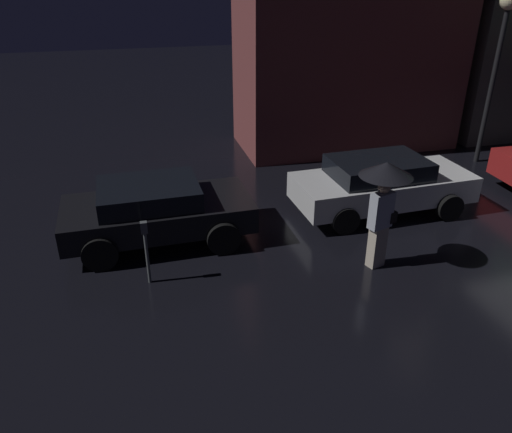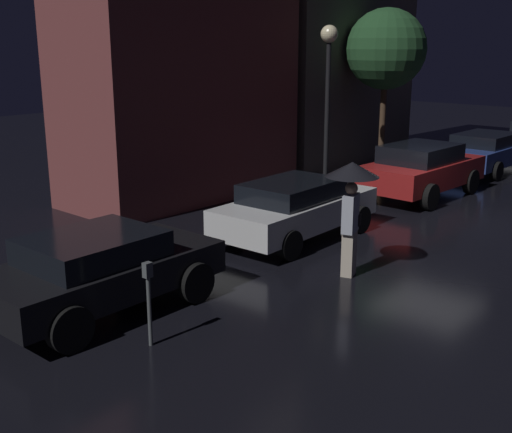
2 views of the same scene
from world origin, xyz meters
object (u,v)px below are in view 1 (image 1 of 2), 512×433
(parking_meter, at_px, (146,246))
(parked_car_white, at_px, (381,183))
(street_lamp_near, at_px, (502,39))
(parked_car_black, at_px, (156,210))
(pedestrian_with_umbrella, at_px, (384,189))

(parking_meter, bearing_deg, parked_car_white, 17.05)
(parking_meter, bearing_deg, street_lamp_near, 22.07)
(parked_car_black, height_order, street_lamp_near, street_lamp_near)
(parked_car_white, height_order, pedestrian_with_umbrella, pedestrian_with_umbrella)
(parked_car_black, distance_m, parked_car_white, 5.28)
(pedestrian_with_umbrella, xyz_separation_m, street_lamp_near, (5.68, 4.59, 1.89))
(street_lamp_near, bearing_deg, parked_car_white, -152.12)
(pedestrian_with_umbrella, distance_m, street_lamp_near, 7.54)
(street_lamp_near, bearing_deg, pedestrian_with_umbrella, -141.02)
(parked_car_black, distance_m, parking_meter, 1.63)
(parked_car_white, xyz_separation_m, parking_meter, (-5.58, -1.71, 0.08))
(parked_car_white, bearing_deg, parking_meter, -165.01)
(parked_car_white, distance_m, street_lamp_near, 5.78)
(parked_car_black, bearing_deg, parked_car_white, 0.25)
(pedestrian_with_umbrella, height_order, street_lamp_near, street_lamp_near)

